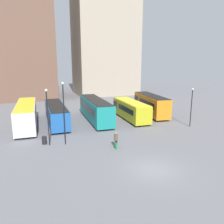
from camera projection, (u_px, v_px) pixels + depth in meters
The scene contains 13 objects.
ground_plane at pixel (154, 169), 18.04m from camera, with size 160.00×160.00×0.00m, color slate.
building_block_right at pixel (104, 19), 58.88m from camera, with size 16.22×13.23×40.19m.
bus_0 at pixel (26, 114), 30.06m from camera, with size 2.88×11.93×3.19m.
bus_1 at pixel (56, 113), 31.72m from camera, with size 2.57×11.52×2.75m.
bus_2 at pixel (95, 109), 33.23m from camera, with size 3.03×11.93×3.26m.
bus_3 at pixel (131, 109), 34.00m from camera, with size 2.91×9.54×2.84m.
bus_4 at pixel (151, 104), 36.92m from camera, with size 3.72×10.26×3.34m.
traveler at pixel (116, 138), 22.61m from camera, with size 0.47×0.47×1.62m.
suitcase at pixel (116, 146), 22.25m from camera, with size 0.22×0.41×0.96m.
lamp_post_0 at pixel (64, 109), 22.78m from camera, with size 0.28×0.28×6.72m.
lamp_post_1 at pixel (192, 104), 29.55m from camera, with size 0.28×0.28×5.32m.
lamp_post_2 at pixel (48, 113), 22.58m from camera, with size 0.28×0.28×6.03m.
trash_bin at pixel (44, 140), 23.58m from camera, with size 0.52×0.52×0.85m.
Camera 1 is at (-9.01, -14.31, 8.59)m, focal length 35.00 mm.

